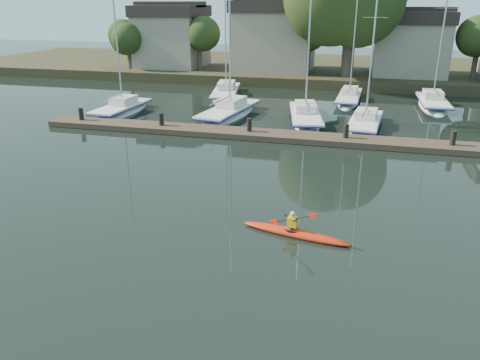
% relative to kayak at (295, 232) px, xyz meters
% --- Properties ---
extents(ground, '(160.00, 160.00, 0.00)m').
position_rel_kayak_xyz_m(ground, '(-1.82, -1.33, -0.16)').
color(ground, black).
rests_on(ground, ground).
extents(kayak, '(4.21, 1.36, 1.34)m').
position_rel_kayak_xyz_m(kayak, '(0.00, 0.00, 0.00)').
color(kayak, red).
rests_on(kayak, ground).
extents(dock, '(34.00, 2.00, 1.80)m').
position_rel_kayak_xyz_m(dock, '(-1.82, 12.67, 0.04)').
color(dock, '#473629').
rests_on(dock, ground).
extents(sailboat_0, '(2.47, 7.67, 12.03)m').
position_rel_kayak_xyz_m(sailboat_0, '(-15.97, 16.77, -0.36)').
color(sailboat_0, white).
rests_on(sailboat_0, ground).
extents(sailboat_1, '(3.53, 9.40, 15.00)m').
position_rel_kayak_xyz_m(sailboat_1, '(-7.65, 17.85, -0.37)').
color(sailboat_1, white).
rests_on(sailboat_1, ground).
extents(sailboat_2, '(3.79, 9.36, 15.10)m').
position_rel_kayak_xyz_m(sailboat_2, '(-1.92, 17.92, -0.35)').
color(sailboat_2, white).
rests_on(sailboat_2, ground).
extents(sailboat_3, '(2.65, 7.82, 12.39)m').
position_rel_kayak_xyz_m(sailboat_3, '(2.27, 16.95, -0.35)').
color(sailboat_3, white).
rests_on(sailboat_3, ground).
extents(sailboat_5, '(3.94, 9.62, 15.52)m').
position_rel_kayak_xyz_m(sailboat_5, '(-10.10, 25.38, -0.36)').
color(sailboat_5, white).
rests_on(sailboat_5, ground).
extents(sailboat_6, '(2.17, 8.98, 14.18)m').
position_rel_kayak_xyz_m(sailboat_6, '(0.82, 26.18, -0.33)').
color(sailboat_6, white).
rests_on(sailboat_6, ground).
extents(sailboat_7, '(2.34, 8.25, 13.22)m').
position_rel_kayak_xyz_m(sailboat_7, '(7.55, 25.42, -0.36)').
color(sailboat_7, white).
rests_on(sailboat_7, ground).
extents(shore, '(90.00, 25.25, 12.75)m').
position_rel_kayak_xyz_m(shore, '(-0.21, 38.96, 3.07)').
color(shore, '#2A2F17').
rests_on(shore, ground).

